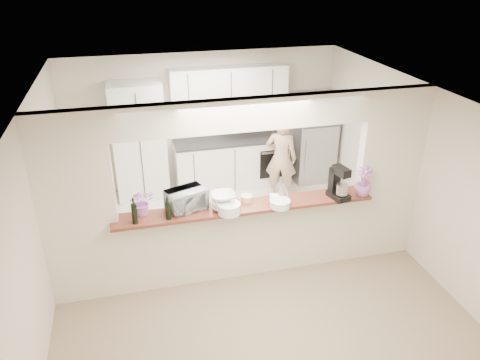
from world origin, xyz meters
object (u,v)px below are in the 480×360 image
object	(u,v)px
stand_mixer	(339,184)
person	(281,159)
toaster_oven	(186,200)
refrigerator	(313,138)

from	to	relation	value
stand_mixer	person	bearing A→B (deg)	91.23
toaster_oven	person	xyz separation A→B (m)	(1.95, 1.98, -0.47)
toaster_oven	stand_mixer	world-z (taller)	stand_mixer
person	refrigerator	bearing A→B (deg)	-118.37
toaster_oven	person	size ratio (longest dim) A/B	0.32
refrigerator	person	xyz separation A→B (m)	(-0.85, -0.62, -0.09)
stand_mixer	person	size ratio (longest dim) A/B	0.30
refrigerator	stand_mixer	world-z (taller)	refrigerator
stand_mixer	person	distance (m)	2.24
refrigerator	stand_mixer	distance (m)	2.93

